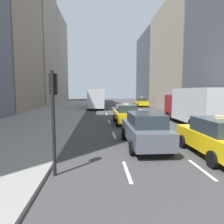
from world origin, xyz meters
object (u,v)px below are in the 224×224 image
(traffic_light_pole, at_px, (53,106))
(taxi_third, at_px, (141,102))
(sedan_black_near, at_px, (145,129))
(box_truck, at_px, (194,106))
(city_bus, at_px, (96,98))
(taxi_second, at_px, (216,137))
(taxi_lead, at_px, (126,114))

(traffic_light_pole, bearing_deg, taxi_third, 72.38)
(sedan_black_near, xyz_separation_m, box_truck, (5.60, 5.97, 0.80))
(taxi_third, distance_m, box_truck, 20.76)
(taxi_third, xyz_separation_m, city_bus, (-8.41, -1.98, 0.91))
(box_truck, bearing_deg, city_bus, 114.14)
(box_truck, bearing_deg, sedan_black_near, -133.16)
(box_truck, relative_size, traffic_light_pole, 2.33)
(traffic_light_pole, bearing_deg, sedan_black_near, 40.24)
(taxi_second, relative_size, box_truck, 0.52)
(taxi_lead, distance_m, traffic_light_pole, 11.51)
(sedan_black_near, bearing_deg, box_truck, 46.84)
(taxi_second, xyz_separation_m, traffic_light_pole, (-6.75, -1.49, 1.53))
(box_truck, xyz_separation_m, traffic_light_pole, (-9.55, -9.31, 0.70))
(taxi_lead, relative_size, sedan_black_near, 0.90)
(taxi_third, distance_m, city_bus, 8.69)
(taxi_second, height_order, traffic_light_pole, traffic_light_pole)
(taxi_second, distance_m, taxi_third, 28.71)
(sedan_black_near, bearing_deg, traffic_light_pole, -139.76)
(traffic_light_pole, bearing_deg, taxi_second, 12.45)
(city_bus, relative_size, traffic_light_pole, 3.23)
(taxi_second, relative_size, taxi_third, 1.00)
(taxi_second, height_order, taxi_third, same)
(taxi_second, distance_m, traffic_light_pole, 7.08)
(taxi_lead, bearing_deg, taxi_second, -73.08)
(city_bus, xyz_separation_m, box_truck, (8.41, -18.77, -0.08))
(taxi_lead, height_order, box_truck, box_truck)
(traffic_light_pole, bearing_deg, taxi_lead, 69.73)
(taxi_lead, xyz_separation_m, taxi_second, (2.80, -9.21, 0.00))
(taxi_lead, relative_size, city_bus, 0.38)
(taxi_second, bearing_deg, city_bus, 101.92)
(taxi_lead, height_order, city_bus, city_bus)
(city_bus, bearing_deg, box_truck, -65.86)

